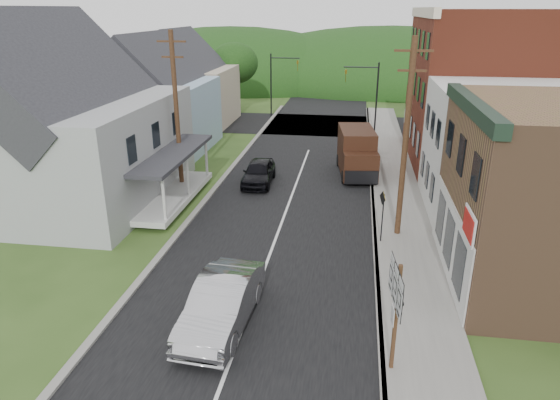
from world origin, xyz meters
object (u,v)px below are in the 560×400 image
at_px(delivery_van, 357,153).
at_px(warning_sign, 383,209).
at_px(dark_sedan, 259,172).
at_px(route_sign_cluster, 395,303).
at_px(silver_sedan, 222,304).

distance_m(delivery_van, warning_sign, 10.15).
xyz_separation_m(dark_sedan, route_sign_cluster, (7.02, -16.03, 1.62)).
bearing_deg(dark_sedan, warning_sign, -47.92).
xyz_separation_m(route_sign_cluster, warning_sign, (0.03, 8.66, -0.66)).
height_order(silver_sedan, warning_sign, warning_sign).
distance_m(silver_sedan, dark_sedan, 14.62).
xyz_separation_m(silver_sedan, delivery_van, (4.28, 17.24, 0.63)).
relative_size(dark_sedan, warning_sign, 1.76).
xyz_separation_m(silver_sedan, warning_sign, (5.48, 7.16, 0.86)).
bearing_deg(warning_sign, dark_sedan, 114.74).
relative_size(delivery_van, route_sign_cluster, 1.58).
distance_m(dark_sedan, route_sign_cluster, 17.58).
distance_m(route_sign_cluster, warning_sign, 8.69).
bearing_deg(warning_sign, delivery_van, 77.77).
distance_m(delivery_van, route_sign_cluster, 18.80).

